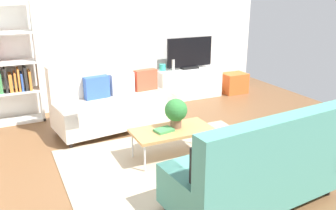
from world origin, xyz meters
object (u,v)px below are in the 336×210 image
(table_book_0, at_px, (164,130))
(vase_0, at_px, (163,67))
(couch_green, at_px, (256,169))
(potted_plant, at_px, (176,111))
(tv_console, at_px, (189,83))
(tv, at_px, (190,54))
(coffee_table, at_px, (172,131))
(bookshelf, at_px, (1,67))
(bottle_0, at_px, (173,65))
(storage_trunk, at_px, (234,83))
(couch_beige, at_px, (113,102))

(table_book_0, bearing_deg, vase_0, 65.90)
(couch_green, relative_size, potted_plant, 4.81)
(tv_console, xyz_separation_m, tv, (-0.00, -0.02, 0.63))
(coffee_table, distance_m, potted_plant, 0.28)
(tv, distance_m, bookshelf, 3.54)
(couch_green, xyz_separation_m, vase_0, (0.67, 3.86, 0.26))
(table_book_0, bearing_deg, bottle_0, 61.34)
(storage_trunk, distance_m, table_book_0, 3.61)
(storage_trunk, bearing_deg, potted_plant, -138.83)
(couch_green, xyz_separation_m, table_book_0, (-0.43, 1.41, -0.00))
(couch_green, distance_m, bottle_0, 3.88)
(coffee_table, height_order, tv_console, tv_console)
(tv_console, bearing_deg, bottle_0, -174.09)
(storage_trunk, distance_m, bottle_0, 1.58)
(storage_trunk, distance_m, potted_plant, 3.44)
(tv_console, height_order, storage_trunk, tv_console)
(tv_console, height_order, vase_0, vase_0)
(couch_beige, height_order, vase_0, couch_beige)
(bottle_0, bearing_deg, coffee_table, -116.24)
(couch_green, distance_m, tv_console, 4.01)
(couch_beige, bearing_deg, tv_console, -160.88)
(tv, distance_m, table_book_0, 2.96)
(couch_green, distance_m, storage_trunk, 4.40)
(potted_plant, bearing_deg, couch_green, -81.54)
(tv_console, xyz_separation_m, potted_plant, (-1.47, -2.35, 0.34))
(couch_green, xyz_separation_m, tv, (1.25, 3.79, 0.51))
(couch_green, relative_size, bookshelf, 0.94)
(bookshelf, height_order, vase_0, bookshelf)
(potted_plant, relative_size, vase_0, 3.06)
(coffee_table, bearing_deg, bookshelf, 129.63)
(tv, bearing_deg, coffee_table, -123.10)
(tv, distance_m, bottle_0, 0.44)
(coffee_table, xyz_separation_m, storage_trunk, (2.64, 2.29, -0.17))
(tv_console, height_order, bookshelf, bookshelf)
(tv_console, distance_m, bookshelf, 3.60)
(potted_plant, bearing_deg, bookshelf, 131.19)
(couch_beige, bearing_deg, bookshelf, -38.97)
(tv_console, bearing_deg, vase_0, 175.07)
(tv_console, height_order, potted_plant, potted_plant)
(potted_plant, bearing_deg, coffee_table, -150.54)
(coffee_table, xyz_separation_m, tv, (1.54, 2.37, 0.56))
(potted_plant, xyz_separation_m, vase_0, (0.89, 2.40, 0.05))
(storage_trunk, bearing_deg, table_book_0, -140.35)
(potted_plant, distance_m, bottle_0, 2.55)
(couch_green, bearing_deg, bookshelf, 115.55)
(tv_console, bearing_deg, coffee_table, -122.88)
(couch_beige, bearing_deg, vase_0, -150.60)
(couch_green, relative_size, bottle_0, 8.75)
(couch_green, bearing_deg, vase_0, 74.83)
(coffee_table, bearing_deg, couch_beige, 105.57)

